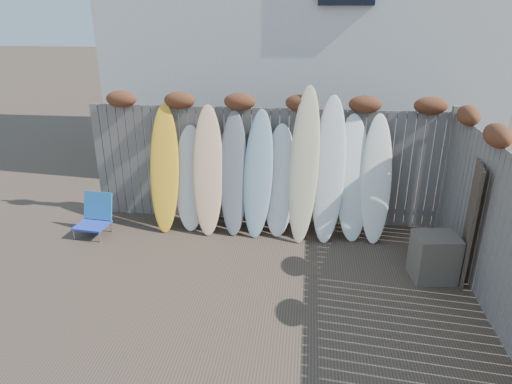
# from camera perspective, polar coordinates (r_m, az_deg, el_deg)

# --- Properties ---
(ground) EXTENTS (80.00, 80.00, 0.00)m
(ground) POSITION_cam_1_polar(r_m,az_deg,el_deg) (6.12, -1.32, -12.98)
(ground) COLOR #493A2D
(back_fence) EXTENTS (6.05, 0.28, 2.24)m
(back_fence) POSITION_cam_1_polar(r_m,az_deg,el_deg) (7.74, 1.45, 4.53)
(back_fence) COLOR slate
(back_fence) RESTS_ON ground
(right_fence) EXTENTS (0.28, 4.40, 2.24)m
(right_fence) POSITION_cam_1_polar(r_m,az_deg,el_deg) (6.16, 27.77, -3.23)
(right_fence) COLOR slate
(right_fence) RESTS_ON ground
(house) EXTENTS (8.50, 5.50, 6.33)m
(house) POSITION_cam_1_polar(r_m,az_deg,el_deg) (11.47, 5.89, 20.36)
(house) COLOR silver
(house) RESTS_ON ground
(beach_chair) EXTENTS (0.55, 0.58, 0.67)m
(beach_chair) POSITION_cam_1_polar(r_m,az_deg,el_deg) (8.03, -19.46, -2.79)
(beach_chair) COLOR #243EB5
(beach_chair) RESTS_ON ground
(wooden_crate) EXTENTS (0.62, 0.54, 0.66)m
(wooden_crate) POSITION_cam_1_polar(r_m,az_deg,el_deg) (6.78, 21.37, -7.59)
(wooden_crate) COLOR #655A4C
(wooden_crate) RESTS_ON ground
(lattice_panel) EXTENTS (0.30, 1.09, 1.67)m
(lattice_panel) POSITION_cam_1_polar(r_m,az_deg,el_deg) (6.94, 25.07, -2.82)
(lattice_panel) COLOR #3E3425
(lattice_panel) RESTS_ON ground
(surfboard_0) EXTENTS (0.54, 0.77, 2.06)m
(surfboard_0) POSITION_cam_1_polar(r_m,az_deg,el_deg) (7.73, -11.37, 2.87)
(surfboard_0) COLOR yellow
(surfboard_0) RESTS_ON ground
(surfboard_1) EXTENTS (0.58, 0.67, 1.72)m
(surfboard_1) POSITION_cam_1_polar(r_m,az_deg,el_deg) (7.71, -8.20, 1.70)
(surfboard_1) COLOR silver
(surfboard_1) RESTS_ON ground
(surfboard_2) EXTENTS (0.57, 0.78, 2.07)m
(surfboard_2) POSITION_cam_1_polar(r_m,az_deg,el_deg) (7.51, -6.03, 2.67)
(surfboard_2) COLOR #E8B376
(surfboard_2) RESTS_ON ground
(surfboard_3) EXTENTS (0.51, 0.74, 1.98)m
(surfboard_3) POSITION_cam_1_polar(r_m,az_deg,el_deg) (7.48, -2.79, 2.31)
(surfboard_3) COLOR slate
(surfboard_3) RESTS_ON ground
(surfboard_4) EXTENTS (0.53, 0.75, 2.02)m
(surfboard_4) POSITION_cam_1_polar(r_m,az_deg,el_deg) (7.39, 0.28, 2.26)
(surfboard_4) COLOR #95B2C1
(surfboard_4) RESTS_ON ground
(surfboard_5) EXTENTS (0.54, 0.66, 1.79)m
(surfboard_5) POSITION_cam_1_polar(r_m,az_deg,el_deg) (7.45, 2.97, 1.43)
(surfboard_5) COLOR white
(surfboard_5) RESTS_ON ground
(surfboard_6) EXTENTS (0.54, 0.88, 2.40)m
(surfboard_6) POSITION_cam_1_polar(r_m,az_deg,el_deg) (7.26, 6.04, 3.37)
(surfboard_6) COLOR beige
(surfboard_6) RESTS_ON ground
(surfboard_7) EXTENTS (0.58, 0.84, 2.26)m
(surfboard_7) POSITION_cam_1_polar(r_m,az_deg,el_deg) (7.32, 9.08, 2.77)
(surfboard_7) COLOR white
(surfboard_7) RESTS_ON ground
(surfboard_8) EXTENTS (0.60, 0.75, 1.97)m
(surfboard_8) POSITION_cam_1_polar(r_m,az_deg,el_deg) (7.44, 12.03, 1.71)
(surfboard_8) COLOR white
(surfboard_8) RESTS_ON ground
(surfboard_9) EXTENTS (0.48, 0.71, 1.99)m
(surfboard_9) POSITION_cam_1_polar(r_m,az_deg,el_deg) (7.46, 14.81, 1.57)
(surfboard_9) COLOR white
(surfboard_9) RESTS_ON ground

